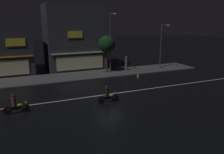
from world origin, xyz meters
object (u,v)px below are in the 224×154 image
object	(u,v)px
pedestrian_on_sidewalk	(126,64)
streetlamp_west	(111,38)
streetlamp_mid	(162,42)
motorcycle_lead	(16,105)
traffic_cone	(138,75)
motorcycle_following	(108,96)

from	to	relation	value
pedestrian_on_sidewalk	streetlamp_west	bearing A→B (deg)	161.97
streetlamp_mid	pedestrian_on_sidewalk	world-z (taller)	streetlamp_mid
streetlamp_west	motorcycle_lead	world-z (taller)	streetlamp_west
traffic_cone	streetlamp_west	bearing A→B (deg)	124.94
motorcycle_following	traffic_cone	xyz separation A→B (m)	(6.81, 6.82, -0.36)
pedestrian_on_sidewalk	streetlamp_mid	bearing A→B (deg)	-30.25
streetlamp_west	motorcycle_following	xyz separation A→B (m)	(-4.54, -10.06, -3.93)
motorcycle_lead	streetlamp_west	bearing A→B (deg)	-135.10
streetlamp_west	pedestrian_on_sidewalk	xyz separation A→B (m)	(2.32, 0.16, -3.52)
streetlamp_west	traffic_cone	size ratio (longest dim) A/B	13.73
streetlamp_west	motorcycle_following	world-z (taller)	streetlamp_west
motorcycle_lead	motorcycle_following	xyz separation A→B (m)	(7.15, -0.64, 0.00)
streetlamp_west	motorcycle_lead	size ratio (longest dim) A/B	3.98
pedestrian_on_sidewalk	motorcycle_following	world-z (taller)	pedestrian_on_sidewalk
streetlamp_west	motorcycle_lead	distance (m)	15.52
streetlamp_west	pedestrian_on_sidewalk	size ratio (longest dim) A/B	3.91
motorcycle_lead	motorcycle_following	size ratio (longest dim) A/B	1.00
motorcycle_lead	motorcycle_following	world-z (taller)	same
streetlamp_west	streetlamp_mid	distance (m)	7.53
streetlamp_west	streetlamp_mid	xyz separation A→B (m)	(7.47, -0.60, -0.73)
streetlamp_mid	pedestrian_on_sidewalk	size ratio (longest dim) A/B	3.18
motorcycle_following	motorcycle_lead	bearing A→B (deg)	0.19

